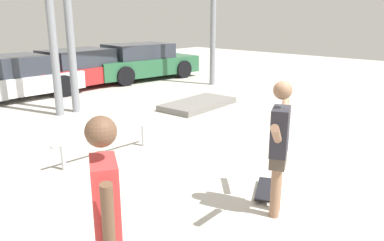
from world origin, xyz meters
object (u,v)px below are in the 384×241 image
Objects in this scene: skateboard at (264,189)px; manual_pad at (198,104)px; parked_car_red at (80,69)px; skateboarder at (279,142)px; parked_car_white at (9,78)px; parked_car_green at (142,62)px; grind_rail at (106,138)px; bystander at (107,215)px.

manual_pad reaches higher than skateboard.
parked_car_red is at bearing 96.78° from manual_pad.
skateboarder is 9.54m from parked_car_white.
manual_pad is at bearing 24.58° from skateboard.
parked_car_green is (5.15, 0.00, 0.05)m from parked_car_white.
grind_rail is at bearing -160.83° from manual_pad.
parked_car_white is at bearing 61.33° from skateboard.
bystander reaches higher than grind_rail.
skateboard is 0.20× the size of parked_car_white.
skateboarder is at bearing -115.06° from parked_car_green.
parked_car_red is at bearing 46.19° from skateboard.
manual_pad is (3.64, 4.66, -0.89)m from skateboarder.
grind_rail is 7.30m from parked_car_red.
grind_rail reaches higher than skateboard.
parked_car_green is at bearing 46.30° from grind_rail.
manual_pad is at bearing -106.76° from parked_car_green.
skateboarder is at bearing -161.60° from skateboard.
parked_car_red is (-0.61, 5.09, 0.57)m from manual_pad.
parked_car_red is 11.18m from bystander.
grind_rail is 6.31m from parked_car_white.
skateboarder is 1.07m from skateboard.
parked_car_green reaches higher than parked_car_white.
skateboarder is 10.22m from parked_car_red.
skateboarder is 0.85× the size of grind_rail.
skateboarder reaches higher than parked_car_red.
parked_car_white is at bearing -166.74° from bystander.
parked_car_green reaches higher than skateboard.
manual_pad is (3.25, 4.25, 0.02)m from skateboard.
parked_car_green is at bearing -0.32° from parked_car_white.
bystander reaches higher than parked_car_green.
parked_car_white is 0.94× the size of parked_car_red.
grind_rail is at bearing -128.11° from parked_car_green.
bystander reaches higher than parked_car_red.
skateboard is 10.54m from parked_car_green.
parked_car_white is at bearing 62.10° from skateboarder.
bystander is (-2.49, 0.03, 0.03)m from skateboarder.
parked_car_red is (3.04, 9.75, -0.32)m from skateboarder.
grind_rail is at bearing -122.05° from parked_car_red.
bystander is at bearing -123.69° from grind_rail.
parked_car_red is (2.54, 0.23, 0.01)m from parked_car_white.
grind_rail is 8.65m from parked_car_green.
parked_car_white is 2.22× the size of bystander.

